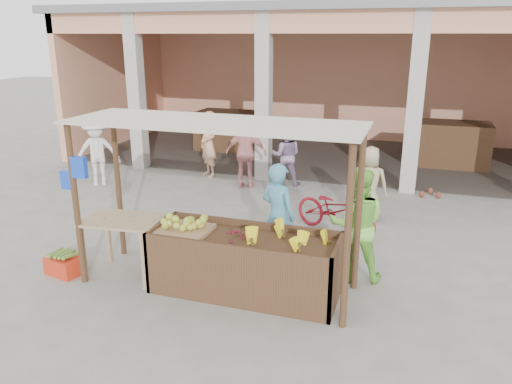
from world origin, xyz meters
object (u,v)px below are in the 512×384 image
(fruit_stall, at_px, (245,266))
(red_crate, at_px, (65,265))
(motorcycle, at_px, (336,209))
(vendor_blue, at_px, (278,212))
(vendor_green, at_px, (357,222))
(side_table, at_px, (123,228))

(fruit_stall, distance_m, red_crate, 2.82)
(red_crate, xyz_separation_m, motorcycle, (3.62, 2.93, 0.32))
(vendor_blue, relative_size, vendor_green, 0.99)
(fruit_stall, bearing_deg, vendor_blue, 77.86)
(vendor_blue, distance_m, motorcycle, 1.83)
(motorcycle, bearing_deg, fruit_stall, -174.30)
(red_crate, height_order, vendor_blue, vendor_blue)
(red_crate, bearing_deg, motorcycle, 51.33)
(fruit_stall, bearing_deg, vendor_green, 33.32)
(side_table, distance_m, vendor_green, 3.42)
(fruit_stall, distance_m, motorcycle, 2.75)
(vendor_green, height_order, motorcycle, vendor_green)
(fruit_stall, distance_m, vendor_green, 1.74)
(side_table, xyz_separation_m, red_crate, (-0.91, -0.26, -0.62))
(fruit_stall, distance_m, vendor_blue, 1.09)
(vendor_green, bearing_deg, side_table, 6.55)
(red_crate, xyz_separation_m, vendor_green, (4.18, 1.24, 0.75))
(side_table, bearing_deg, red_crate, -170.89)
(side_table, bearing_deg, motorcycle, 38.18)
(vendor_green, xyz_separation_m, motorcycle, (-0.57, 1.70, -0.44))
(fruit_stall, xyz_separation_m, motorcycle, (0.83, 2.62, 0.05))
(side_table, relative_size, red_crate, 2.26)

